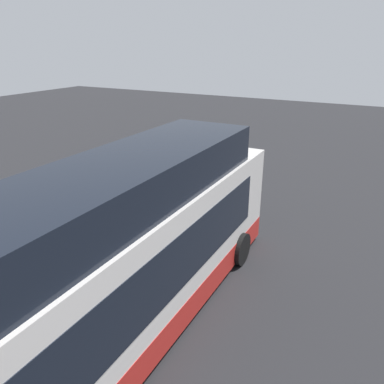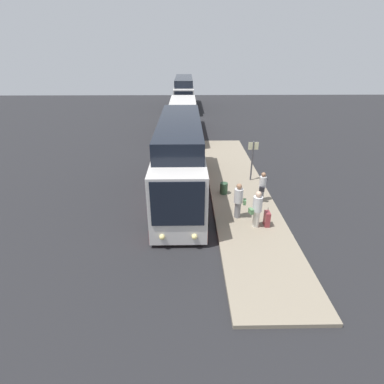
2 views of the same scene
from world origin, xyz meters
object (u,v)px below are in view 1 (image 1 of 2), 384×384
object	(u,v)px
passenger_with_bags	(47,224)
trash_bin	(74,270)
bus_lead	(130,258)
passenger_boarding	(121,211)
suitcase	(109,211)
passenger_waiting	(121,198)

from	to	relation	value
passenger_with_bags	trash_bin	bearing A→B (deg)	-7.29
trash_bin	passenger_with_bags	bearing A→B (deg)	65.62
passenger_with_bags	trash_bin	xyz separation A→B (m)	(-0.89, -1.96, -0.56)
bus_lead	passenger_boarding	xyz separation A→B (m)	(3.23, 2.87, -0.77)
trash_bin	suitcase	bearing A→B (deg)	25.20
bus_lead	trash_bin	xyz separation A→B (m)	(0.56, 2.48, -1.42)
suitcase	trash_bin	bearing A→B (deg)	-154.80
bus_lead	passenger_boarding	size ratio (longest dim) A/B	6.14
bus_lead	suitcase	size ratio (longest dim) A/B	11.57
bus_lead	suitcase	bearing A→B (deg)	45.59
passenger_waiting	passenger_boarding	bearing A→B (deg)	19.48
passenger_boarding	trash_bin	bearing A→B (deg)	-162.26
bus_lead	passenger_waiting	size ratio (longest dim) A/B	6.09
passenger_waiting	suitcase	distance (m)	0.82
passenger_waiting	passenger_with_bags	world-z (taller)	passenger_waiting
suitcase	passenger_waiting	bearing A→B (deg)	-82.16
suitcase	passenger_boarding	bearing A→B (deg)	-122.64
passenger_with_bags	passenger_waiting	bearing A→B (deg)	88.97
bus_lead	suitcase	distance (m)	5.93
bus_lead	passenger_with_bags	bearing A→B (deg)	71.96
bus_lead	passenger_waiting	xyz separation A→B (m)	(4.11, 3.58, -0.76)
passenger_boarding	passenger_with_bags	xyz separation A→B (m)	(-1.79, 1.58, -0.08)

